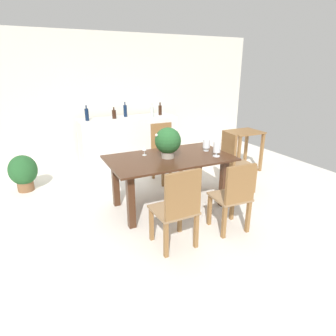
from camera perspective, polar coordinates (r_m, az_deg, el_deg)
The scene contains 19 objects.
ground_plane at distance 4.26m, azimuth 0.54°, elevation -7.63°, with size 7.04×7.04×0.00m, color silver.
back_wall at distance 6.26m, azimuth -10.31°, elevation 13.36°, with size 6.40×0.10×2.60m, color beige.
dining_table at distance 4.05m, azimuth 0.29°, elevation 0.36°, with size 1.73×1.01×0.75m.
chair_far_right at distance 5.10m, azimuth -0.81°, elevation 3.62°, with size 0.44×0.49×1.01m.
chair_foot_end at distance 4.68m, azimuth 12.97°, elevation 1.52°, with size 0.51×0.47×0.99m.
chair_near_right at distance 3.51m, azimuth 13.12°, elevation -5.25°, with size 0.44×0.44×0.91m.
chair_near_left at distance 3.10m, azimuth 2.02°, elevation -7.64°, with size 0.47×0.46×0.96m.
flower_centerpiece at distance 3.92m, azimuth -0.02°, elevation 5.32°, with size 0.37×0.36×0.42m.
crystal_vase_left at distance 4.32m, azimuth 7.69°, elevation 4.76°, with size 0.11×0.11×0.17m.
crystal_vase_center_near at distance 4.06m, azimuth 9.74°, elevation 4.04°, with size 0.10×0.10×0.22m.
wine_glass at distance 4.08m, azimuth -4.77°, elevation 3.89°, with size 0.06×0.06×0.14m.
kitchen_counter at distance 5.92m, azimuth -7.87°, elevation 5.20°, with size 1.92×0.67×0.99m, color silver.
wine_bottle_amber at distance 5.95m, azimuth -8.55°, elevation 11.27°, with size 0.07×0.07×0.30m.
wine_bottle_tall at distance 5.77m, azimuth -10.73°, elevation 10.55°, with size 0.08×0.08×0.22m.
wine_bottle_dark at distance 5.65m, azimuth -15.93°, elevation 10.27°, with size 0.07×0.07×0.29m.
wine_bottle_clear at distance 5.81m, azimuth -3.21°, elevation 11.08°, with size 0.08×0.08×0.27m.
wine_bottle_green at distance 6.11m, azimuth -1.59°, elevation 11.54°, with size 0.07×0.07×0.26m.
side_table at distance 5.75m, azimuth 14.84°, elevation 5.21°, with size 0.64×0.53×0.78m.
potted_plant_floor at distance 5.22m, azimuth -26.98°, elevation -0.67°, with size 0.45×0.45×0.61m.
Camera 1 is at (-1.68, -3.39, 1.95)m, focal length 30.48 mm.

